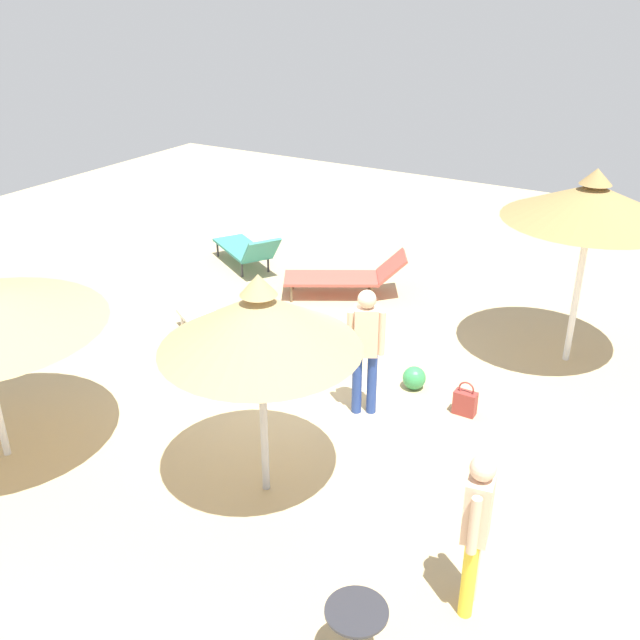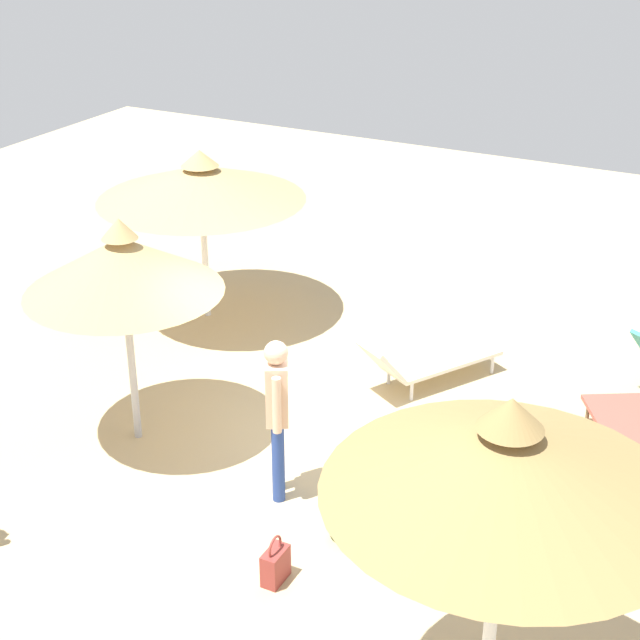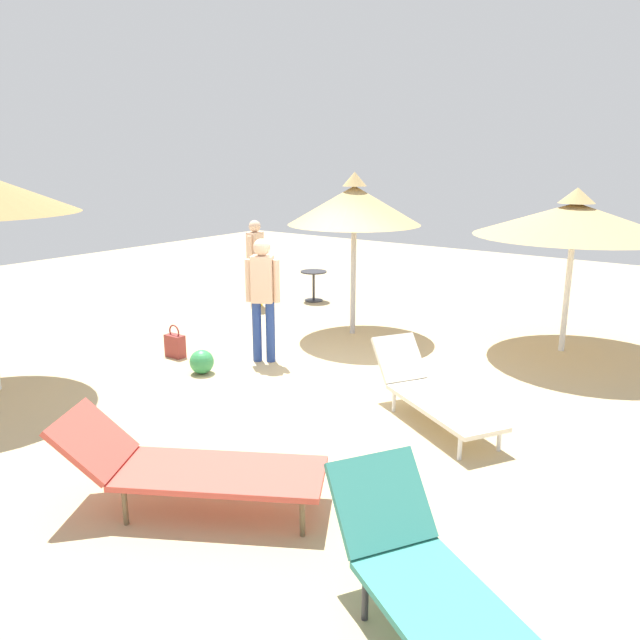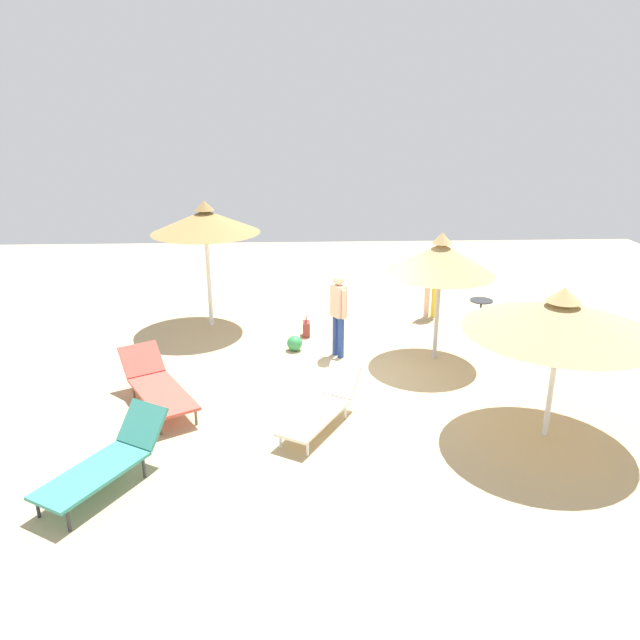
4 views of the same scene
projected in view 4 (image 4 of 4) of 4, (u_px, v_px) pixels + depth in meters
ground at (341, 380)px, 11.56m from camera, size 24.00×24.00×0.10m
parasol_umbrella_near_right at (205, 222)px, 13.43m from camera, size 2.43×2.43×2.92m
parasol_umbrella_front at (441, 259)px, 11.69m from camera, size 2.11×2.11×2.61m
parasol_umbrella_back at (561, 316)px, 8.89m from camera, size 2.84×2.84×2.42m
lounge_chair_far_right at (322, 407)px, 9.71m from camera, size 1.94×1.46×0.76m
lounge_chair_far_left at (107, 460)px, 8.14m from camera, size 2.02×1.56×0.86m
lounge_chair_edge at (157, 385)px, 10.34m from camera, size 2.23×1.70×0.80m
person_standing_near_left at (432, 279)px, 14.48m from camera, size 0.27×0.47×1.67m
person_standing_center at (339, 309)px, 12.18m from camera, size 0.43×0.34×1.76m
handbag at (306, 328)px, 13.54m from camera, size 0.30×0.16×0.49m
side_table_round at (481, 308)px, 14.14m from camera, size 0.53×0.53×0.61m
beach_ball at (295, 343)px, 12.74m from camera, size 0.33×0.33×0.33m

